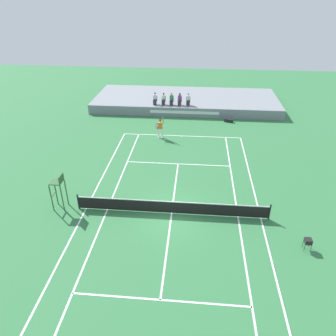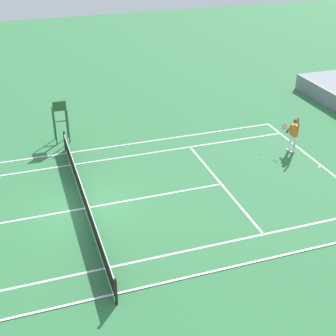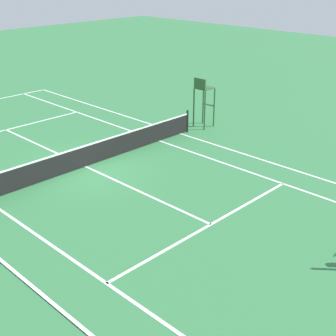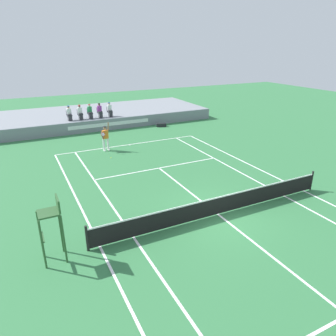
{
  "view_description": "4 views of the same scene",
  "coord_description": "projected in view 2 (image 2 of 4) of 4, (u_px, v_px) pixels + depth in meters",
  "views": [
    {
      "loc": [
        1.22,
        -16.05,
        12.51
      ],
      "look_at": [
        -0.59,
        3.97,
        1.0
      ],
      "focal_mm": 34.45,
      "sensor_mm": 36.0,
      "label": 1
    },
    {
      "loc": [
        17.59,
        -2.12,
        11.61
      ],
      "look_at": [
        -0.59,
        3.97,
        1.0
      ],
      "focal_mm": 51.61,
      "sensor_mm": 36.0,
      "label": 2
    },
    {
      "loc": [
        10.05,
        14.41,
        7.51
      ],
      "look_at": [
        -0.59,
        3.97,
        1.0
      ],
      "focal_mm": 50.9,
      "sensor_mm": 36.0,
      "label": 3
    },
    {
      "loc": [
        -7.63,
        -10.17,
        7.29
      ],
      "look_at": [
        -0.59,
        3.97,
        1.0
      ],
      "focal_mm": 33.5,
      "sensor_mm": 36.0,
      "label": 4
    }
  ],
  "objects": [
    {
      "name": "tennis_player",
      "position": [
        293.0,
        134.0,
        25.1
      ],
      "size": [
        0.75,
        0.69,
        2.08
      ],
      "color": "white",
      "rests_on": "ground"
    },
    {
      "name": "tennis_ball",
      "position": [
        260.0,
        154.0,
        25.23
      ],
      "size": [
        0.07,
        0.07,
        0.07
      ],
      "primitive_type": "sphere",
      "color": "#D1E533",
      "rests_on": "ground"
    },
    {
      "name": "ground_plane",
      "position": [
        85.0,
        209.0,
        20.8
      ],
      "size": [
        80.0,
        80.0,
        0.0
      ],
      "primitive_type": "plane",
      "color": "#337542"
    },
    {
      "name": "net",
      "position": [
        84.0,
        198.0,
        20.55
      ],
      "size": [
        11.98,
        0.1,
        1.07
      ],
      "color": "black",
      "rests_on": "ground"
    },
    {
      "name": "umpire_chair",
      "position": [
        60.0,
        115.0,
        25.91
      ],
      "size": [
        0.77,
        0.77,
        2.44
      ],
      "color": "#2D562D",
      "rests_on": "ground"
    },
    {
      "name": "court",
      "position": [
        85.0,
        208.0,
        20.8
      ],
      "size": [
        11.08,
        23.88,
        0.03
      ],
      "color": "#337542",
      "rests_on": "ground"
    }
  ]
}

